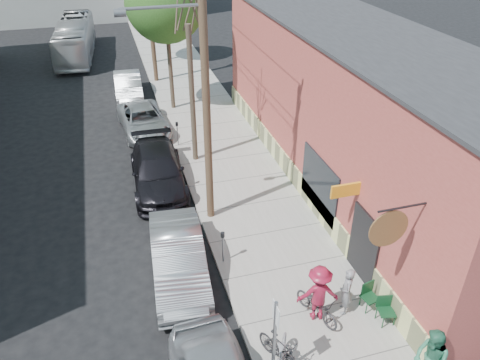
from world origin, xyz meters
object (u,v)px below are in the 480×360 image
object	(u,v)px
car_4	(128,86)
bus	(75,39)
parking_meter_far	(177,130)
tree_leafy_mid	(165,3)
car_1	(179,259)
car_3	(144,121)
utility_pole_near	(204,89)
tree_bare	(192,97)
patron_green	(431,360)
patio_chair_b	(386,311)
cyclist	(318,293)
sign_post	(275,334)
patio_chair_a	(370,297)
parked_bike_a	(281,351)
parking_meter_near	(223,242)
car_2	(158,171)
patron_grey	(346,291)

from	to	relation	value
car_4	bus	distance (m)	10.45
parking_meter_far	tree_leafy_mid	distance (m)	7.10
car_1	car_3	size ratio (longest dim) A/B	0.99
parking_meter_far	utility_pole_near	world-z (taller)	utility_pole_near
parking_meter_far	car_1	world-z (taller)	car_1
tree_bare	patron_green	world-z (taller)	tree_bare
patron_green	car_3	distance (m)	18.28
tree_leafy_mid	patio_chair_b	world-z (taller)	tree_leafy_mid
utility_pole_near	car_3	xyz separation A→B (m)	(-1.59, 8.64, -4.73)
patron_green	bus	world-z (taller)	bus
cyclist	bus	world-z (taller)	bus
car_4	patio_chair_b	bearing A→B (deg)	-72.70
sign_post	parking_meter_far	bearing A→B (deg)	90.41
utility_pole_near	patio_chair_a	world-z (taller)	utility_pole_near
patio_chair_b	car_1	bearing A→B (deg)	157.66
patron_green	parked_bike_a	world-z (taller)	patron_green
parking_meter_near	car_3	size ratio (longest dim) A/B	0.25
patron_green	parked_bike_a	size ratio (longest dim) A/B	1.14
car_4	bus	xyz separation A→B (m)	(-3.16, 9.94, 0.63)
parking_meter_near	car_2	size ratio (longest dim) A/B	0.23
car_1	bus	distance (m)	27.03
car_1	bus	xyz separation A→B (m)	(-3.42, 26.80, 0.59)
tree_leafy_mid	parked_bike_a	distance (m)	19.27
bus	car_1	bearing A→B (deg)	-78.81
car_2	bus	world-z (taller)	bus
patron_grey	parked_bike_a	bearing A→B (deg)	-42.40
parking_meter_far	cyclist	world-z (taller)	cyclist
patio_chair_b	parked_bike_a	xyz separation A→B (m)	(-3.50, -0.48, 0.07)
tree_leafy_mid	bus	bearing A→B (deg)	113.73
sign_post	patio_chair_b	bearing A→B (deg)	12.38
car_3	car_4	world-z (taller)	car_4
cyclist	parked_bike_a	size ratio (longest dim) A/B	1.14
patio_chair_a	parked_bike_a	xyz separation A→B (m)	(-3.32, -1.11, 0.07)
utility_pole_near	parked_bike_a	size ratio (longest dim) A/B	5.93
parking_meter_far	tree_leafy_mid	xyz separation A→B (m)	(0.55, 4.89, 5.11)
patron_grey	car_3	bearing A→B (deg)	-141.34
utility_pole_near	car_3	bearing A→B (deg)	100.42
car_4	bus	size ratio (longest dim) A/B	0.46
sign_post	parked_bike_a	distance (m)	1.28
car_1	patio_chair_b	bearing A→B (deg)	-30.14
tree_leafy_mid	parking_meter_near	bearing A→B (deg)	-92.24
tree_leafy_mid	patron_green	bearing A→B (deg)	-80.77
patio_chair_a	car_1	size ratio (longest dim) A/B	0.18
parking_meter_near	patio_chair_a	xyz separation A→B (m)	(3.76, -3.33, -0.39)
patron_green	car_1	size ratio (longest dim) A/B	0.40
patio_chair_a	patron_green	size ratio (longest dim) A/B	0.46
patio_chair_b	car_2	size ratio (longest dim) A/B	0.16
tree_bare	car_2	distance (m)	3.66
parking_meter_far	car_2	distance (m)	3.70
patio_chair_b	cyclist	world-z (taller)	cyclist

